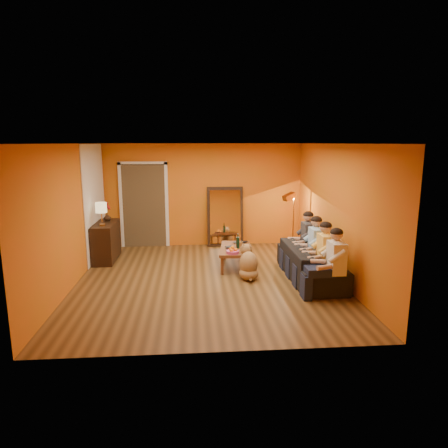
{
  "coord_description": "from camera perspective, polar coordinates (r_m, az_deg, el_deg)",
  "views": [
    {
      "loc": [
        -0.28,
        -7.39,
        2.62
      ],
      "look_at": [
        0.35,
        0.5,
        1.0
      ],
      "focal_mm": 32.0,
      "sensor_mm": 36.0,
      "label": 1
    }
  ],
  "objects": [
    {
      "name": "book_upper",
      "position": [
        8.29,
        0.53,
        -3.43
      ],
      "size": [
        0.25,
        0.28,
        0.02
      ],
      "primitive_type": "imported",
      "rotation": [
        0.0,
        0.0,
        0.5
      ],
      "color": "black",
      "rests_on": "book_mid"
    },
    {
      "name": "mirror_frame",
      "position": [
        10.22,
        0.16,
        1.08
      ],
      "size": [
        0.92,
        0.27,
        1.51
      ],
      "primitive_type": "cube",
      "rotation": [
        -0.14,
        0.0,
        0.0
      ],
      "color": "black",
      "rests_on": "floor"
    },
    {
      "name": "sofa",
      "position": [
        8.0,
        12.26,
        -5.42
      ],
      "size": [
        2.19,
        0.86,
        0.64
      ],
      "primitive_type": "imported",
      "rotation": [
        0.0,
        0.0,
        1.57
      ],
      "color": "black",
      "rests_on": "floor"
    },
    {
      "name": "dog",
      "position": [
        7.82,
        3.53,
        -5.35
      ],
      "size": [
        0.53,
        0.67,
        0.69
      ],
      "primitive_type": null,
      "rotation": [
        0.0,
        0.0,
        0.3
      ],
      "color": "#9F7E48",
      "rests_on": "floor"
    },
    {
      "name": "wine_bottle",
      "position": [
        8.44,
        1.99,
        -2.46
      ],
      "size": [
        0.07,
        0.07,
        0.31
      ],
      "primitive_type": "cylinder",
      "color": "black",
      "rests_on": "coffee_table"
    },
    {
      "name": "table_lamp",
      "position": [
        8.99,
        -17.1,
        1.35
      ],
      "size": [
        0.24,
        0.24,
        0.51
      ],
      "primitive_type": null,
      "color": "beige",
      "rests_on": "sideboard"
    },
    {
      "name": "laptop",
      "position": [
        8.88,
        2.52,
        -2.7
      ],
      "size": [
        0.39,
        0.31,
        0.03
      ],
      "primitive_type": "imported",
      "rotation": [
        0.0,
        0.0,
        0.27
      ],
      "color": "black",
      "rests_on": "coffee_table"
    },
    {
      "name": "door_jamb_left",
      "position": [
        10.37,
        -14.46,
        2.49
      ],
      "size": [
        0.08,
        0.06,
        2.2
      ],
      "primitive_type": "cube",
      "color": "white",
      "rests_on": "wall_back"
    },
    {
      "name": "person_mid_left",
      "position": [
        7.55,
        14.28,
        -4.24
      ],
      "size": [
        0.7,
        0.44,
        1.22
      ],
      "primitive_type": null,
      "color": "#FBC653",
      "rests_on": "sofa"
    },
    {
      "name": "tumbler",
      "position": [
        8.64,
        2.32,
        -2.86
      ],
      "size": [
        0.11,
        0.11,
        0.1
      ],
      "primitive_type": "imported",
      "rotation": [
        0.0,
        0.0,
        0.04
      ],
      "color": "#B27F3F",
      "rests_on": "coffee_table"
    },
    {
      "name": "book_mid",
      "position": [
        8.32,
        0.58,
        -3.52
      ],
      "size": [
        0.21,
        0.26,
        0.02
      ],
      "primitive_type": "imported",
      "rotation": [
        0.0,
        0.0,
        -0.16
      ],
      "color": "#A71813",
      "rests_on": "book_lower"
    },
    {
      "name": "book_lower",
      "position": [
        8.31,
        0.52,
        -3.69
      ],
      "size": [
        0.27,
        0.32,
        0.03
      ],
      "primitive_type": "imported",
      "rotation": [
        0.0,
        0.0,
        0.3
      ],
      "color": "black",
      "rests_on": "coffee_table"
    },
    {
      "name": "doorway_recess",
      "position": [
        10.41,
        -11.26,
        2.66
      ],
      "size": [
        1.06,
        0.3,
        2.1
      ],
      "primitive_type": "cube",
      "color": "#3F2D19",
      "rests_on": "floor"
    },
    {
      "name": "fruit_bowl",
      "position": [
        8.06,
        1.25,
        -3.68
      ],
      "size": [
        0.26,
        0.26,
        0.16
      ],
      "primitive_type": null,
      "color": "#C04484",
      "rests_on": "coffee_table"
    },
    {
      "name": "floor_lamp",
      "position": [
        9.61,
        9.87,
        -0.01
      ],
      "size": [
        0.36,
        0.33,
        1.44
      ],
      "primitive_type": null,
      "rotation": [
        0.0,
        0.0,
        0.35
      ],
      "color": "#C27F39",
      "rests_on": "floor"
    },
    {
      "name": "mirror_glass",
      "position": [
        10.18,
        0.18,
        1.04
      ],
      "size": [
        0.78,
        0.21,
        1.35
      ],
      "primitive_type": "cube",
      "rotation": [
        -0.14,
        0.0,
        0.0
      ],
      "color": "white",
      "rests_on": "mirror_frame"
    },
    {
      "name": "coffee_table",
      "position": [
        8.58,
        1.6,
        -4.75
      ],
      "size": [
        0.77,
        1.29,
        0.42
      ],
      "primitive_type": null,
      "rotation": [
        0.0,
        0.0,
        -0.13
      ],
      "color": "brown",
      "rests_on": "floor"
    },
    {
      "name": "white_accent",
      "position": [
        9.49,
        -17.98,
        3.01
      ],
      "size": [
        0.02,
        1.9,
        2.58
      ],
      "primitive_type": "cube",
      "color": "white",
      "rests_on": "wall_left"
    },
    {
      "name": "vase",
      "position": [
        9.54,
        -16.34,
        0.93
      ],
      "size": [
        0.16,
        0.16,
        0.17
      ],
      "primitive_type": "imported",
      "color": "black",
      "rests_on": "sideboard"
    },
    {
      "name": "sideboard",
      "position": [
        9.41,
        -16.47,
        -2.41
      ],
      "size": [
        0.44,
        1.18,
        0.85
      ],
      "primitive_type": "cube",
      "color": "black",
      "rests_on": "floor"
    },
    {
      "name": "person_far_right",
      "position": [
        8.56,
        11.93,
        -2.27
      ],
      "size": [
        0.7,
        0.44,
        1.22
      ],
      "primitive_type": null,
      "color": "#343439",
      "rests_on": "sofa"
    },
    {
      "name": "door_header",
      "position": [
        10.18,
        -11.57,
        8.52
      ],
      "size": [
        1.22,
        0.06,
        0.08
      ],
      "primitive_type": "cube",
      "color": "white",
      "rests_on": "wall_back"
    },
    {
      "name": "flowers",
      "position": [
        9.5,
        -16.43,
        2.47
      ],
      "size": [
        0.17,
        0.17,
        0.45
      ],
      "primitive_type": null,
      "color": "#A71813",
      "rests_on": "vase"
    },
    {
      "name": "person_far_left",
      "position": [
        7.05,
        15.71,
        -5.44
      ],
      "size": [
        0.7,
        0.44,
        1.22
      ],
      "primitive_type": null,
      "color": "beige",
      "rests_on": "sofa"
    },
    {
      "name": "person_mid_right",
      "position": [
        8.05,
        13.03,
        -3.2
      ],
      "size": [
        0.7,
        0.44,
        1.22
      ],
      "primitive_type": null,
      "color": "#9BC8F0",
      "rests_on": "sofa"
    },
    {
      "name": "door_jamb_right",
      "position": [
        10.24,
        -8.16,
        2.63
      ],
      "size": [
        0.08,
        0.06,
        2.2
      ],
      "primitive_type": "cube",
      "color": "white",
      "rests_on": "wall_back"
    },
    {
      "name": "room_shell",
      "position": [
        7.88,
        -2.46,
        1.91
      ],
      "size": [
        5.0,
        5.5,
        2.6
      ],
      "color": "brown",
      "rests_on": "ground"
    }
  ]
}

